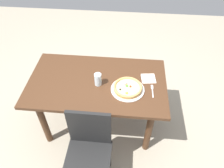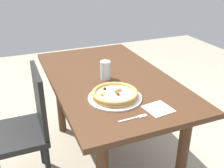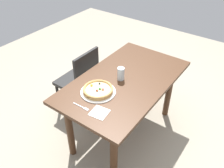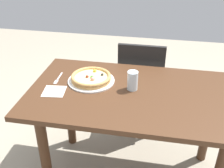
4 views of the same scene
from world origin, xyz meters
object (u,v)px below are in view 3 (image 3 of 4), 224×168
chair_near (80,80)px  drinking_glass (121,74)px  fork (82,107)px  napkin (99,113)px  plate (98,92)px  pizza (98,90)px  dining_table (125,89)px

chair_near → drinking_glass: same height
drinking_glass → fork: bearing=-3.7°
drinking_glass → napkin: (0.50, 0.13, -0.06)m
plate → pizza: pizza is taller
plate → fork: plate is taller
drinking_glass → dining_table: bearing=115.1°
dining_table → drinking_glass: size_ratio=10.78×
chair_near → pizza: size_ratio=3.14×
fork → drinking_glass: 0.54m
chair_near → drinking_glass: size_ratio=6.79×
fork → plate: bearing=92.1°
chair_near → plate: bearing=-120.3°
dining_table → fork: size_ratio=8.37×
pizza → plate: bearing=17.8°
chair_near → pizza: (0.31, 0.53, 0.30)m
plate → chair_near: bearing=-120.5°
napkin → chair_near: bearing=-126.2°
dining_table → fork: fork is taller
dining_table → fork: bearing=-7.5°
fork → drinking_glass: (-0.53, 0.03, 0.06)m
dining_table → chair_near: chair_near is taller
plate → fork: 0.24m
plate → drinking_glass: bearing=170.2°
dining_table → plate: plate is taller
chair_near → dining_table: bearing=-89.8°
chair_near → pizza: bearing=-120.3°
fork → drinking_glass: bearing=84.5°
fork → napkin: fork is taller
fork → napkin: (-0.03, 0.16, -0.00)m
chair_near → plate: 0.67m
drinking_glass → napkin: size_ratio=0.92×
pizza → napkin: (0.20, 0.18, -0.03)m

